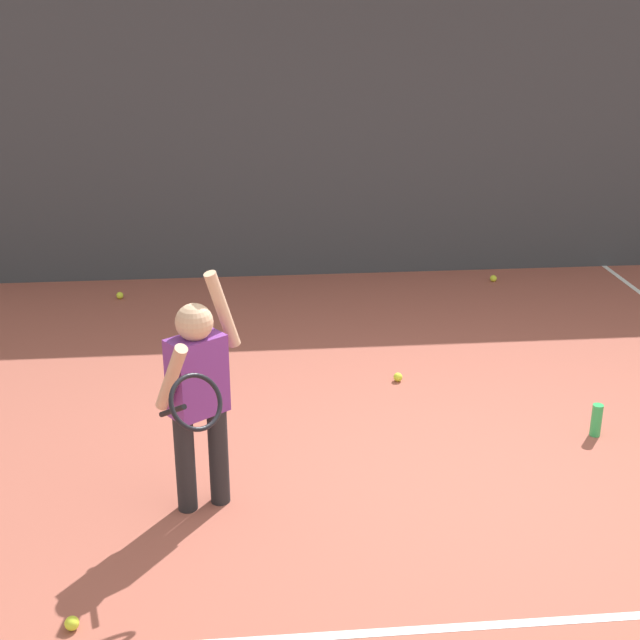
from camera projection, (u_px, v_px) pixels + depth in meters
ground_plane at (450, 486)px, 4.98m from camera, size 20.00×20.00×0.00m
court_line_baseline at (510, 624)px, 3.89m from camera, size 9.00×0.05×0.00m
back_fence_windscreen at (359, 134)px, 8.30m from camera, size 13.33×0.08×2.82m
fence_post_1 at (359, 125)px, 8.32m from camera, size 0.09×0.09×2.97m
tennis_player at (198, 390)px, 4.52m from camera, size 0.48×0.85×1.35m
water_bottle at (596, 420)px, 5.52m from camera, size 0.07×0.07×0.22m
tennis_ball_1 at (398, 377)px, 6.32m from camera, size 0.07×0.07×0.07m
tennis_ball_2 at (72, 623)px, 3.85m from camera, size 0.07×0.07×0.07m
tennis_ball_4 at (120, 295)px, 8.02m from camera, size 0.07×0.07×0.07m
tennis_ball_5 at (493, 278)px, 8.50m from camera, size 0.07×0.07×0.07m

